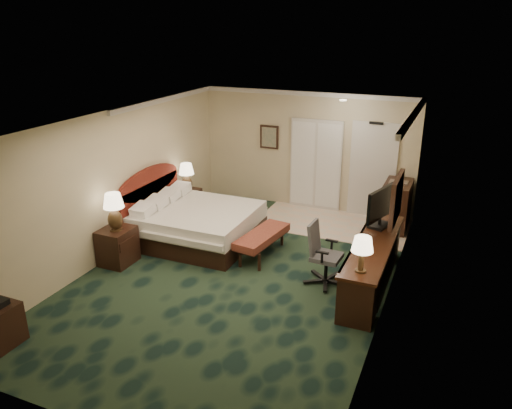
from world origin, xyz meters
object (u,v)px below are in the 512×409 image
at_px(tv, 381,208).
at_px(bed, 199,225).
at_px(nightstand_near, 118,246).
at_px(minibar, 396,206).
at_px(lamp_near, 114,212).
at_px(nightstand_far, 187,203).
at_px(lamp_far, 187,177).
at_px(bed_bench, 262,244).
at_px(desk_chair, 327,254).
at_px(desk, 372,265).

bearing_deg(tv, bed, -159.07).
relative_size(nightstand_near, minibar, 0.66).
bearing_deg(bed, minibar, 31.99).
height_order(lamp_near, minibar, lamp_near).
xyz_separation_m(nightstand_far, lamp_far, (0.04, -0.04, 0.62)).
distance_m(lamp_near, minibar, 5.71).
height_order(lamp_far, bed_bench, lamp_far).
bearing_deg(tv, bed_bench, -152.88).
bearing_deg(bed_bench, desk_chair, -13.55).
height_order(bed_bench, desk, desk).
bearing_deg(lamp_far, nightstand_near, -90.31).
distance_m(nightstand_near, lamp_near, 0.68).
xyz_separation_m(bed, minibar, (3.51, 2.19, 0.17)).
xyz_separation_m(lamp_near, tv, (4.32, 1.70, 0.13)).
xyz_separation_m(bed, desk_chair, (2.80, -0.68, 0.19)).
xyz_separation_m(desk, minibar, (-0.00, 2.68, 0.11)).
bearing_deg(bed_bench, lamp_far, 160.70).
relative_size(nightstand_near, lamp_near, 0.97).
xyz_separation_m(lamp_near, desk_chair, (3.65, 0.78, -0.48)).
height_order(nightstand_near, desk_chair, desk_chair).
distance_m(nightstand_far, lamp_far, 0.62).
distance_m(bed_bench, desk_chair, 1.52).
bearing_deg(desk, bed_bench, 170.33).
distance_m(nightstand_far, bed_bench, 2.63).
bearing_deg(nightstand_far, bed_bench, -27.91).
bearing_deg(desk_chair, tv, 56.87).
bearing_deg(bed, nightstand_near, -121.71).
height_order(bed_bench, tv, tv).
bearing_deg(minibar, bed_bench, -132.11).
relative_size(bed, bed_bench, 1.57).
bearing_deg(nightstand_near, lamp_far, 89.69).
distance_m(nightstand_near, tv, 4.73).
bearing_deg(bed_bench, bed, -177.05).
relative_size(tv, minibar, 0.90).
height_order(nightstand_near, tv, tv).
distance_m(lamp_far, desk, 4.68).
xyz_separation_m(desk, tv, (-0.04, 0.73, 0.75)).
xyz_separation_m(lamp_near, desk, (4.37, 0.97, -0.62)).
xyz_separation_m(nightstand_far, minibar, (4.42, 1.09, 0.20)).
bearing_deg(desk, nightstand_far, 160.26).
distance_m(bed_bench, minibar, 3.14).
bearing_deg(desk, nightstand_near, -167.89).
bearing_deg(bed_bench, tv, 18.27).
relative_size(nightstand_far, lamp_far, 0.96).
bearing_deg(desk_chair, desk, 18.13).
xyz_separation_m(lamp_far, minibar, (4.38, 1.14, -0.42)).
relative_size(lamp_near, bed_bench, 0.50).
height_order(nightstand_far, bed_bench, nightstand_far).
bearing_deg(bed_bench, minibar, 56.02).
distance_m(bed, lamp_far, 1.49).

